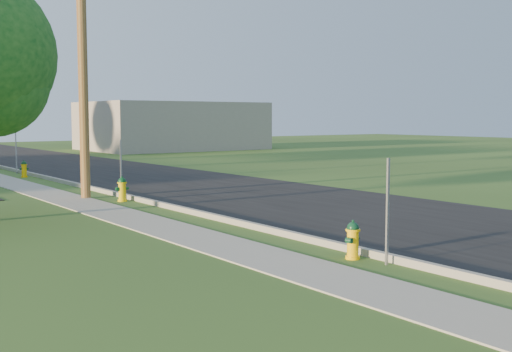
{
  "coord_description": "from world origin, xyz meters",
  "views": [
    {
      "loc": [
        -8.64,
        -3.87,
        2.75
      ],
      "look_at": [
        0.0,
        8.0,
        1.4
      ],
      "focal_mm": 45.0,
      "sensor_mm": 36.0,
      "label": 1
    }
  ],
  "objects_px": {
    "hydrant_near": "(353,240)",
    "hydrant_far": "(24,169)",
    "utility_pole_mid": "(82,51)",
    "hydrant_mid": "(122,189)"
  },
  "relations": [
    {
      "from": "hydrant_near",
      "to": "hydrant_far",
      "type": "relative_size",
      "value": 0.97
    },
    {
      "from": "hydrant_far",
      "to": "utility_pole_mid",
      "type": "bearing_deg",
      "value": -93.62
    },
    {
      "from": "hydrant_mid",
      "to": "hydrant_far",
      "type": "height_order",
      "value": "hydrant_mid"
    },
    {
      "from": "utility_pole_mid",
      "to": "hydrant_near",
      "type": "height_order",
      "value": "utility_pole_mid"
    },
    {
      "from": "hydrant_near",
      "to": "hydrant_mid",
      "type": "relative_size",
      "value": 0.92
    },
    {
      "from": "hydrant_near",
      "to": "hydrant_mid",
      "type": "height_order",
      "value": "hydrant_mid"
    },
    {
      "from": "hydrant_mid",
      "to": "hydrant_far",
      "type": "distance_m",
      "value": 10.48
    },
    {
      "from": "utility_pole_mid",
      "to": "hydrant_far",
      "type": "height_order",
      "value": "utility_pole_mid"
    },
    {
      "from": "hydrant_mid",
      "to": "utility_pole_mid",
      "type": "bearing_deg",
      "value": 114.34
    },
    {
      "from": "utility_pole_mid",
      "to": "hydrant_near",
      "type": "bearing_deg",
      "value": -86.68
    }
  ]
}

